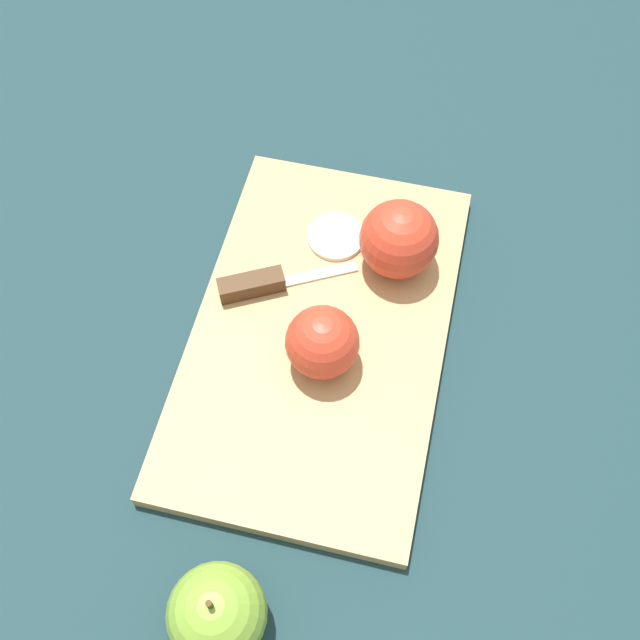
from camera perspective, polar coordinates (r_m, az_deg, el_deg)
ground_plane at (r=0.78m, az=0.00°, el=-1.40°), size 4.00×4.00×0.00m
cutting_board at (r=0.77m, az=0.00°, el=-1.08°), size 0.46×0.33×0.02m
apple_half_left at (r=0.72m, az=0.19°, el=-1.69°), size 0.07×0.07×0.07m
apple_half_right at (r=0.78m, az=6.04°, el=6.12°), size 0.08×0.08×0.08m
knife at (r=0.78m, az=-4.80°, el=2.76°), size 0.11×0.13×0.02m
apple_slice at (r=0.82m, az=1.21°, el=6.38°), size 0.06×0.06×0.01m
apple_whole at (r=0.66m, az=-7.86°, el=-21.31°), size 0.08×0.08×0.09m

